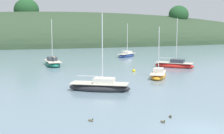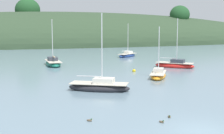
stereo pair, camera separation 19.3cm
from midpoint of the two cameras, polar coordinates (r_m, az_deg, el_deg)
name	(u,v)px [view 2 (the right image)]	position (r m, az deg, el deg)	size (l,w,h in m)	color
ground_plane	(201,131)	(20.63, 15.24, -10.50)	(400.00, 400.00, 0.00)	slate
far_shoreline_hill	(57,44)	(99.10, -9.31, 3.92)	(150.00, 36.00, 22.53)	#2D422B
sailboat_black_sloop	(127,55)	(61.81, 2.72, 2.06)	(4.76, 4.33, 6.29)	navy
sailboat_red_portside	(158,75)	(38.84, 8.05, -1.33)	(3.83, 5.20, 6.03)	orange
sailboat_orange_cutter	(53,63)	(49.88, -9.93, 0.67)	(2.33, 6.03, 7.01)	#196B56
sailboat_teal_outer	(99,87)	(31.21, -1.98, -3.38)	(6.12, 4.37, 7.40)	#232328
sailboat_white_near	(175,65)	(47.94, 10.81, 0.35)	(5.51, 5.11, 7.10)	red
mooring_buoy_outer	(134,71)	(43.11, 3.91, -0.65)	(0.44, 0.44, 0.54)	yellow
duck_trailing	(89,120)	(21.80, -3.61, -9.10)	(0.37, 0.36, 0.24)	brown
duck_straggler	(162,122)	(21.70, 8.73, -9.26)	(0.30, 0.41, 0.24)	brown
duck_lone_left	(169,117)	(22.91, 10.00, -8.38)	(0.24, 0.43, 0.24)	brown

